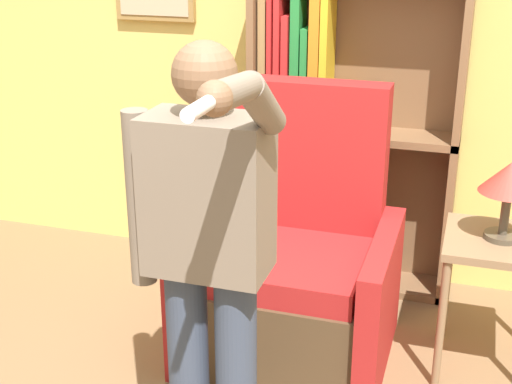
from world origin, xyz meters
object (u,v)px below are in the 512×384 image
(armchair, at_px, (294,273))
(table_lamp, at_px, (509,182))
(bookcase, at_px, (327,131))
(side_table, at_px, (499,262))
(person_standing, at_px, (207,249))

(armchair, distance_m, table_lamp, 1.06)
(bookcase, xyz_separation_m, side_table, (0.94, -0.69, -0.33))
(side_table, distance_m, table_lamp, 0.38)
(armchair, distance_m, person_standing, 1.07)
(person_standing, relative_size, side_table, 2.44)
(bookcase, height_order, table_lamp, bookcase)
(bookcase, xyz_separation_m, armchair, (0.02, -0.76, -0.49))
(armchair, xyz_separation_m, side_table, (0.91, 0.07, 0.16))
(bookcase, distance_m, table_lamp, 1.16)
(side_table, bearing_deg, bookcase, 143.72)
(person_standing, relative_size, table_lamp, 4.61)
(armchair, height_order, person_standing, person_standing)
(person_standing, bearing_deg, side_table, 45.37)
(person_standing, height_order, table_lamp, person_standing)
(person_standing, bearing_deg, armchair, 85.59)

